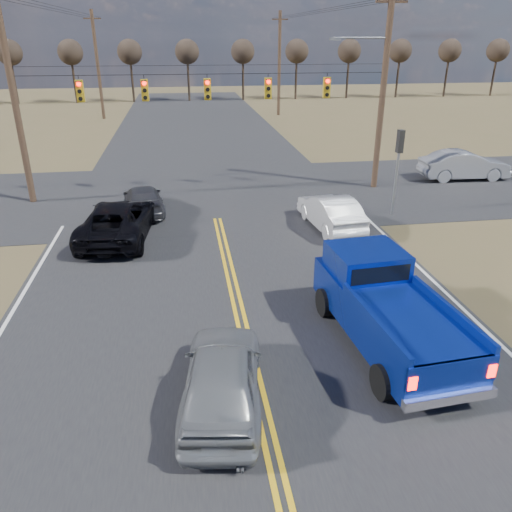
{
  "coord_description": "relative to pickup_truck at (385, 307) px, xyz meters",
  "views": [
    {
      "loc": [
        -1.44,
        -7.59,
        7.68
      ],
      "look_at": [
        0.63,
        6.23,
        1.5
      ],
      "focal_mm": 35.0,
      "sensor_mm": 36.0,
      "label": 1
    }
  ],
  "objects": [
    {
      "name": "dgrey_car_queue",
      "position": [
        -7.03,
        12.17,
        -0.45
      ],
      "size": [
        2.29,
        4.48,
        1.24
      ],
      "primitive_type": "imported",
      "rotation": [
        0.0,
        0.0,
        3.27
      ],
      "color": "#39393F",
      "rests_on": "ground"
    },
    {
      "name": "signal_gantry",
      "position": [
        -3.18,
        14.46,
        3.99
      ],
      "size": [
        19.6,
        4.83,
        10.0
      ],
      "color": "#473323",
      "rests_on": "ground"
    },
    {
      "name": "black_suv",
      "position": [
        -7.86,
        8.95,
        -0.3
      ],
      "size": [
        3.11,
        5.78,
        1.54
      ],
      "primitive_type": "imported",
      "rotation": [
        0.0,
        0.0,
        3.04
      ],
      "color": "black",
      "rests_on": "ground"
    },
    {
      "name": "ground",
      "position": [
        -3.68,
        -3.33,
        -1.07
      ],
      "size": [
        160.0,
        160.0,
        0.0
      ],
      "primitive_type": "plane",
      "color": "brown",
      "rests_on": "ground"
    },
    {
      "name": "white_car_queue",
      "position": [
        1.1,
        8.81,
        -0.34
      ],
      "size": [
        2.0,
        4.59,
        1.47
      ],
      "primitive_type": "imported",
      "rotation": [
        0.0,
        0.0,
        3.24
      ],
      "color": "silver",
      "rests_on": "ground"
    },
    {
      "name": "pickup_truck",
      "position": [
        0.0,
        0.0,
        0.0
      ],
      "size": [
        2.72,
        6.04,
        2.21
      ],
      "rotation": [
        0.0,
        0.0,
        0.08
      ],
      "color": "black",
      "rests_on": "ground"
    },
    {
      "name": "road_cross",
      "position": [
        -3.68,
        14.67,
        -1.07
      ],
      "size": [
        120.0,
        12.0,
        0.02
      ],
      "primitive_type": "cube",
      "color": "#28282B",
      "rests_on": "ground"
    },
    {
      "name": "treeline",
      "position": [
        -3.68,
        23.63,
        4.63
      ],
      "size": [
        87.0,
        117.8,
        7.4
      ],
      "color": "#33261C",
      "rests_on": "ground"
    },
    {
      "name": "silver_suv",
      "position": [
        -4.52,
        -1.86,
        -0.33
      ],
      "size": [
        2.34,
        4.57,
        1.49
      ],
      "primitive_type": "imported",
      "rotation": [
        0.0,
        0.0,
        3.0
      ],
      "color": "gray",
      "rests_on": "ground"
    },
    {
      "name": "road_main",
      "position": [
        -3.68,
        6.67,
        -1.07
      ],
      "size": [
        14.0,
        120.0,
        0.02
      ],
      "primitive_type": "cube",
      "color": "#28282B",
      "rests_on": "ground"
    },
    {
      "name": "utility_poles",
      "position": [
        -3.68,
        13.67,
        4.16
      ],
      "size": [
        19.6,
        58.32,
        10.0
      ],
      "color": "#473323",
      "rests_on": "ground"
    },
    {
      "name": "cross_car_east_near",
      "position": [
        11.05,
        15.52,
        -0.25
      ],
      "size": [
        1.96,
        5.08,
        1.65
      ],
      "primitive_type": "imported",
      "rotation": [
        0.0,
        0.0,
        1.53
      ],
      "color": "#9C9DA3",
      "rests_on": "ground"
    }
  ]
}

